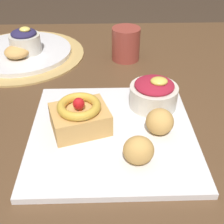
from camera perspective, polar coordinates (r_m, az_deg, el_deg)
dining_table at (r=0.68m, az=0.81°, el=-6.12°), size 1.26×1.08×0.73m
woven_placemat at (r=0.89m, az=-17.10°, el=10.54°), size 0.35×0.35×0.00m
front_plate at (r=0.56m, az=0.06°, el=-4.05°), size 0.30×0.30×0.01m
cake_slice at (r=0.54m, az=-6.26°, el=-0.81°), size 0.12×0.11×0.07m
berry_ramekin at (r=0.61m, az=8.07°, el=3.60°), size 0.10×0.10×0.07m
fritter_front at (r=0.54m, az=9.22°, el=-1.83°), size 0.05×0.05×0.05m
fritter_middle at (r=0.48m, az=5.16°, el=-7.37°), size 0.05×0.05×0.05m
back_plate at (r=0.89m, az=-17.20°, el=11.04°), size 0.28×0.28×0.01m
back_ramekin at (r=0.86m, az=-16.47°, el=13.02°), size 0.08×0.08×0.07m
back_pastry at (r=0.84m, az=-17.90°, el=11.03°), size 0.07×0.07×0.03m
coffee_mug at (r=0.82m, az=2.69°, el=13.03°), size 0.08×0.08×0.09m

